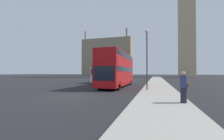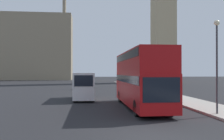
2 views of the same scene
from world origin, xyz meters
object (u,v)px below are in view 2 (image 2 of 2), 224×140
white_van (84,85)px  street_lamp (217,53)px  parked_sedan (86,85)px  red_double_decker_bus (141,77)px

white_van → street_lamp: bearing=-50.4°
white_van → street_lamp: size_ratio=0.98×
white_van → parked_sedan: 15.19m
red_double_decker_bus → street_lamp: 6.04m
parked_sedan → red_double_decker_bus: bearing=-78.6°
street_lamp → parked_sedan: size_ratio=1.28×
street_lamp → parked_sedan: 27.15m
red_double_decker_bus → street_lamp: (4.10, -4.13, 1.62)m
red_double_decker_bus → parked_sedan: (-4.32, 21.47, -1.74)m
red_double_decker_bus → parked_sedan: 21.97m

